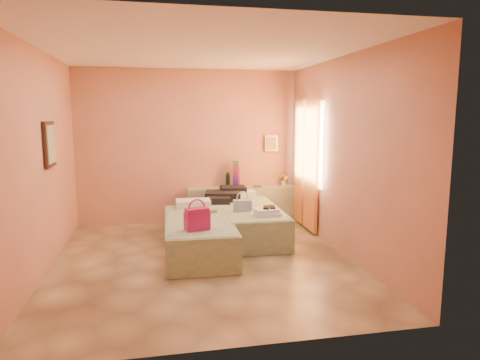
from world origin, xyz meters
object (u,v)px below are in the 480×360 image
object	(u,v)px
headboard_ledge	(243,204)
blue_handbag	(242,206)
green_book	(257,186)
water_bottle	(228,180)
flower_vase	(284,179)
bed_left	(198,236)
bed_right	(249,222)
magenta_handbag	(197,219)
towel_stack	(268,212)

from	to	relation	value
headboard_ledge	blue_handbag	world-z (taller)	blue_handbag
headboard_ledge	green_book	xyz separation A→B (m)	(0.27, -0.08, 0.34)
water_bottle	flower_vase	xyz separation A→B (m)	(1.09, 0.02, -0.01)
bed_left	blue_handbag	size ratio (longest dim) A/B	7.17
headboard_ledge	bed_right	distance (m)	1.06
headboard_ledge	bed_right	bearing A→B (deg)	-95.49
headboard_ledge	blue_handbag	distance (m)	1.40
bed_right	bed_left	bearing A→B (deg)	-142.75
water_bottle	magenta_handbag	distance (m)	2.46
flower_vase	water_bottle	bearing A→B (deg)	-179.06
bed_right	towel_stack	world-z (taller)	towel_stack
bed_right	water_bottle	size ratio (longest dim) A/B	7.62
bed_left	magenta_handbag	bearing A→B (deg)	-95.42
bed_left	towel_stack	bearing A→B (deg)	2.11
headboard_ledge	towel_stack	bearing A→B (deg)	-88.65
flower_vase	blue_handbag	distance (m)	1.79
bed_right	flower_vase	world-z (taller)	flower_vase
headboard_ledge	bed_right	size ratio (longest dim) A/B	1.02
magenta_handbag	towel_stack	distance (m)	1.27
headboard_ledge	water_bottle	size ratio (longest dim) A/B	7.81
bed_right	green_book	xyz separation A→B (m)	(0.37, 0.97, 0.41)
bed_left	flower_vase	size ratio (longest dim) A/B	8.35
magenta_handbag	bed_right	bearing A→B (deg)	36.08
green_book	towel_stack	size ratio (longest dim) A/B	0.45
water_bottle	headboard_ledge	bearing A→B (deg)	-6.07
flower_vase	blue_handbag	bearing A→B (deg)	-128.18
towel_stack	magenta_handbag	bearing A→B (deg)	-151.55
water_bottle	green_book	world-z (taller)	water_bottle
magenta_handbag	towel_stack	world-z (taller)	magenta_handbag
bed_right	magenta_handbag	distance (m)	1.62
headboard_ledge	magenta_handbag	size ratio (longest dim) A/B	6.60
water_bottle	towel_stack	xyz separation A→B (m)	(0.31, -1.72, -0.23)
green_book	headboard_ledge	bearing A→B (deg)	175.23
bed_right	water_bottle	world-z (taller)	water_bottle
blue_handbag	towel_stack	size ratio (longest dim) A/B	0.80
bed_right	magenta_handbag	world-z (taller)	magenta_handbag
headboard_ledge	green_book	world-z (taller)	green_book
bed_right	blue_handbag	distance (m)	0.49
headboard_ledge	bed_left	size ratio (longest dim) A/B	1.02
water_bottle	green_book	xyz separation A→B (m)	(0.54, -0.11, -0.12)
blue_handbag	bed_left	bearing A→B (deg)	-151.97
headboard_ledge	towel_stack	world-z (taller)	headboard_ledge
flower_vase	towel_stack	world-z (taller)	flower_vase
towel_stack	bed_left	bearing A→B (deg)	-179.30
headboard_ledge	magenta_handbag	xyz separation A→B (m)	(-1.07, -2.29, 0.32)
green_book	towel_stack	bearing A→B (deg)	-86.79
green_book	magenta_handbag	bearing A→B (deg)	-109.93
bed_left	towel_stack	world-z (taller)	towel_stack
bed_right	blue_handbag	xyz separation A→B (m)	(-0.18, -0.30, 0.34)
towel_stack	green_book	bearing A→B (deg)	81.97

